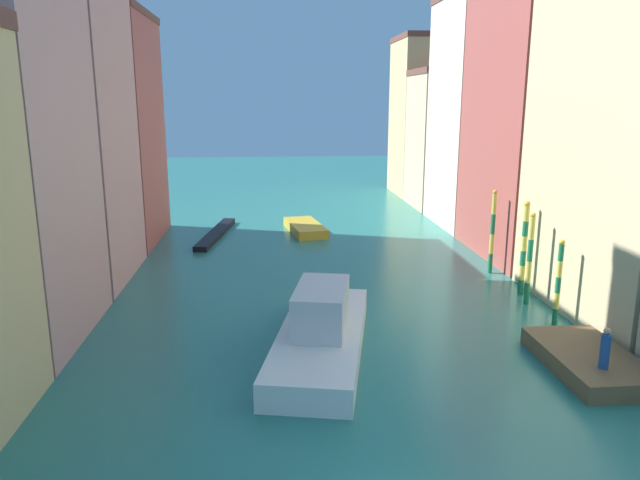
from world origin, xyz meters
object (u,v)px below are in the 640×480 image
at_px(motorboat_0, 305,228).
at_px(mooring_pole_1, 530,258).
at_px(mooring_pole_3, 492,231).
at_px(waterfront_dock, 589,361).
at_px(gondola_black, 216,233).
at_px(person_on_dock, 605,350).
at_px(mooring_pole_0, 558,282).
at_px(vaporetto_white, 321,331).
at_px(mooring_pole_2, 524,247).

bearing_deg(motorboat_0, mooring_pole_1, -60.42).
bearing_deg(mooring_pole_3, waterfront_dock, -94.40).
bearing_deg(gondola_black, person_on_dock, -58.47).
relative_size(mooring_pole_1, gondola_black, 0.47).
bearing_deg(mooring_pole_1, person_on_dock, -97.00).
distance_m(mooring_pole_0, motorboat_0, 24.08).
bearing_deg(gondola_black, mooring_pole_3, -33.83).
distance_m(mooring_pole_1, gondola_black, 25.14).
bearing_deg(gondola_black, vaporetto_white, -74.63).
bearing_deg(mooring_pole_0, waterfront_dock, -101.30).
relative_size(person_on_dock, vaporetto_white, 0.14).
relative_size(waterfront_dock, motorboat_0, 0.88).
bearing_deg(gondola_black, motorboat_0, 6.67).
distance_m(person_on_dock, motorboat_0, 29.36).
height_order(waterfront_dock, mooring_pole_3, mooring_pole_3).
bearing_deg(motorboat_0, mooring_pole_0, -63.68).
xyz_separation_m(mooring_pole_1, motorboat_0, (-10.53, 18.56, -2.15)).
height_order(mooring_pole_2, vaporetto_white, mooring_pole_2).
bearing_deg(mooring_pole_2, person_on_dock, -97.90).
bearing_deg(vaporetto_white, mooring_pole_0, 10.88).
xyz_separation_m(mooring_pole_3, motorboat_0, (-10.72, 12.81, -2.31)).
height_order(waterfront_dock, vaporetto_white, vaporetto_white).
height_order(mooring_pole_0, mooring_pole_2, mooring_pole_2).
height_order(mooring_pole_1, gondola_black, mooring_pole_1).
bearing_deg(motorboat_0, gondola_black, -173.33).
distance_m(person_on_dock, mooring_pole_3, 15.09).
distance_m(mooring_pole_0, gondola_black, 27.36).
bearing_deg(person_on_dock, mooring_pole_0, 78.74).
height_order(person_on_dock, mooring_pole_3, mooring_pole_3).
distance_m(mooring_pole_0, mooring_pole_1, 2.99).
bearing_deg(vaporetto_white, mooring_pole_3, 43.36).
bearing_deg(person_on_dock, mooring_pole_2, 82.10).
distance_m(mooring_pole_1, vaporetto_white, 12.60).
height_order(mooring_pole_2, gondola_black, mooring_pole_2).
bearing_deg(mooring_pole_2, waterfront_dock, -97.41).
bearing_deg(motorboat_0, vaporetto_white, -92.05).
height_order(vaporetto_white, motorboat_0, vaporetto_white).
relative_size(mooring_pole_2, mooring_pole_3, 1.00).
distance_m(mooring_pole_2, gondola_black, 24.33).
xyz_separation_m(mooring_pole_1, mooring_pole_2, (0.37, 1.59, 0.17)).
distance_m(mooring_pole_2, vaporetto_white, 13.67).
xyz_separation_m(waterfront_dock, vaporetto_white, (-10.53, 2.65, 0.58)).
height_order(mooring_pole_0, motorboat_0, mooring_pole_0).
height_order(mooring_pole_1, motorboat_0, mooring_pole_1).
height_order(gondola_black, motorboat_0, motorboat_0).
relative_size(mooring_pole_0, mooring_pole_2, 0.80).
bearing_deg(vaporetto_white, mooring_pole_2, 29.93).
bearing_deg(mooring_pole_0, vaporetto_white, -169.12).
bearing_deg(mooring_pole_0, gondola_black, 130.69).
relative_size(mooring_pole_3, gondola_black, 0.50).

